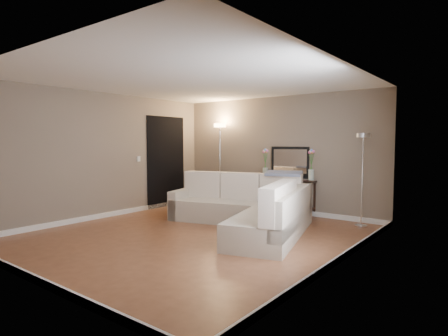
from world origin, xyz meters
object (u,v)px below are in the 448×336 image
Objects in this scene: console_table at (284,195)px; floor_lamp_lit at (220,148)px; floor_lamp_unlit at (363,161)px; sectional_sofa at (250,208)px.

console_table is 2.04m from floor_lamp_lit.
console_table is at bearing 173.46° from floor_lamp_unlit.
sectional_sofa is at bearing -141.00° from floor_lamp_unlit.
sectional_sofa is 1.52m from console_table.
console_table is 1.93m from floor_lamp_unlit.
floor_lamp_lit is at bearing 141.45° from sectional_sofa.
floor_lamp_unlit reaches higher than sectional_sofa.
sectional_sofa is 2.66m from floor_lamp_lit.
floor_lamp_unlit is (1.62, 1.31, 0.88)m from sectional_sofa.
floor_lamp_lit is at bearing 179.92° from console_table.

